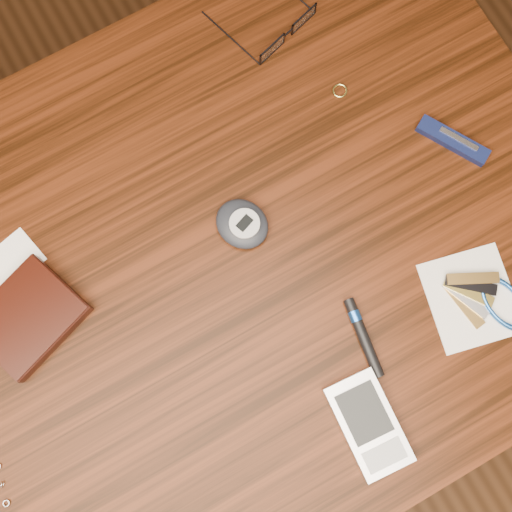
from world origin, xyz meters
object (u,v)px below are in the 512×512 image
Objects in this scene: eyeglasses at (284,31)px; notepad_keys at (487,300)px; pda_phone at (369,424)px; pocket_knife at (453,141)px; desk at (201,291)px; pedometer at (242,224)px; wallet_and_card at (27,316)px.

eyeglasses reaches higher than notepad_keys.
pda_phone is 1.29× the size of pocket_knife.
desk is 0.29m from pda_phone.
pocket_knife is at bearing -6.96° from pedometer.
wallet_and_card is (-0.19, 0.06, 0.11)m from desk.
pedometer is at bearing 173.04° from pocket_knife.
notepad_keys is 1.44× the size of pocket_knife.
notepad_keys is (0.21, -0.22, -0.01)m from pedometer.
pedometer is 0.90× the size of pocket_knife.
pda_phone is 1.43× the size of pedometer.
wallet_and_card is at bearing 174.55° from pedometer.
desk is at bearing 111.27° from pda_phone.
wallet_and_card is at bearing -159.16° from eyeglasses.
notepad_keys reaches higher than desk.
notepad_keys is at bearing 14.98° from pda_phone.
eyeglasses reaches higher than pda_phone.
pda_phone is (0.29, -0.30, -0.00)m from wallet_and_card.
desk is 7.58× the size of eyeglasses.
pedometer is (0.27, -0.03, -0.00)m from wallet_and_card.
desk is 0.23m from wallet_and_card.
wallet_and_card reaches higher than pda_phone.
eyeglasses is at bearing 41.46° from desk.
eyeglasses is 0.26m from pedometer.
pedometer is at bearing -5.45° from wallet_and_card.
wallet_and_card is at bearing 133.42° from pda_phone.
pedometer reaches higher than eyeglasses.
desk is at bearing -16.39° from wallet_and_card.
desk is at bearing 179.27° from pocket_knife.
pda_phone is at bearing -87.59° from pedometer.
wallet_and_card is 0.28m from pedometer.
desk is 0.38m from pocket_knife.
notepad_keys is at bearing -27.20° from wallet_and_card.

